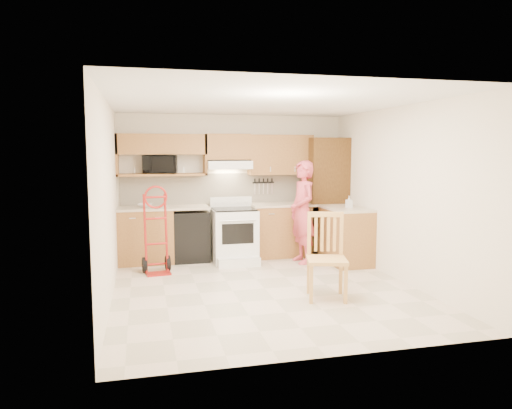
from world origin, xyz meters
name	(u,v)px	position (x,y,z in m)	size (l,w,h in m)	color
floor	(265,289)	(0.00, 0.00, -0.01)	(4.00, 4.50, 0.02)	beige
ceiling	(265,101)	(0.00, 0.00, 2.51)	(4.00, 4.50, 0.02)	white
wall_back	(233,186)	(0.00, 2.26, 1.25)	(4.00, 0.02, 2.50)	#F0E6CD
wall_front	(330,221)	(0.00, -2.26, 1.25)	(4.00, 0.02, 2.50)	#F0E6CD
wall_left	(108,201)	(-2.01, 0.00, 1.25)	(0.02, 4.50, 2.50)	#F0E6CD
wall_right	(400,194)	(2.01, 0.00, 1.25)	(0.02, 4.50, 2.50)	#F0E6CD
backsplash	(233,189)	(0.00, 2.23, 1.20)	(3.92, 0.03, 0.55)	beige
lower_cab_left	(146,236)	(-1.55, 1.95, 0.45)	(0.90, 0.60, 0.90)	olive
dishwasher	(191,236)	(-0.80, 1.95, 0.42)	(0.60, 0.60, 0.85)	black
lower_cab_right	(282,231)	(0.83, 1.95, 0.45)	(1.14, 0.60, 0.90)	olive
countertop_left	(163,208)	(-1.25, 1.95, 0.92)	(1.50, 0.63, 0.04)	#C3AD8D
countertop_right	(282,205)	(0.83, 1.95, 0.92)	(1.14, 0.63, 0.04)	#C3AD8D
cab_return_right	(346,236)	(1.70, 1.15, 0.45)	(0.60, 1.00, 0.90)	olive
countertop_return	(346,208)	(1.70, 1.15, 0.92)	(0.63, 1.00, 0.04)	#C3AD8D
pantry_tall	(326,196)	(1.65, 1.95, 1.05)	(0.70, 0.60, 2.10)	brown
upper_cab_left	(162,144)	(-1.25, 2.08, 1.98)	(1.50, 0.33, 0.34)	olive
upper_shelf_mw	(162,175)	(-1.25, 2.08, 1.47)	(1.50, 0.33, 0.04)	olive
upper_cab_center	(228,147)	(-0.12, 2.08, 1.94)	(0.76, 0.33, 0.44)	olive
upper_cab_right	(280,155)	(0.83, 2.08, 1.80)	(1.14, 0.33, 0.70)	olive
range_hood	(229,165)	(-0.12, 2.02, 1.63)	(0.76, 0.46, 0.14)	white
knife_strip	(263,186)	(0.55, 2.21, 1.24)	(0.40, 0.05, 0.29)	black
microwave	(160,164)	(-1.28, 2.08, 1.64)	(0.56, 0.38, 0.31)	black
range	(235,231)	(-0.09, 1.64, 0.54)	(0.73, 0.96, 1.07)	white
person	(302,212)	(1.00, 1.35, 0.86)	(0.62, 0.41, 1.71)	#C94451
hand_truck	(157,234)	(-1.39, 1.19, 0.61)	(0.48, 0.44, 1.21)	maroon
dining_chair	(327,257)	(0.65, -0.61, 0.54)	(0.49, 0.53, 1.08)	tan
soap_bottle	(349,202)	(1.70, 1.05, 1.04)	(0.09, 0.09, 0.20)	white
bowl	(145,205)	(-1.55, 1.95, 0.97)	(0.24, 0.24, 0.06)	white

